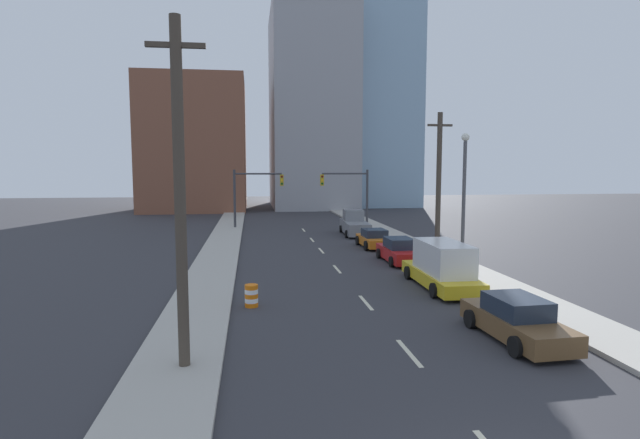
{
  "coord_description": "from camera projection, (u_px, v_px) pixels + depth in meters",
  "views": [
    {
      "loc": [
        -4.87,
        -6.78,
        5.79
      ],
      "look_at": [
        -0.04,
        28.33,
        2.2
      ],
      "focal_mm": 28.0,
      "sensor_mm": 36.0,
      "label": 1
    }
  ],
  "objects": [
    {
      "name": "building_brick_left",
      "position": [
        196.0,
        146.0,
        71.0
      ],
      "size": [
        14.0,
        16.0,
        18.23
      ],
      "color": "brown",
      "rests_on": "ground"
    },
    {
      "name": "box_truck_yellow",
      "position": [
        442.0,
        266.0,
        24.28
      ],
      "size": [
        2.37,
        6.34,
        2.27
      ],
      "rotation": [
        0.0,
        0.0,
        -0.01
      ],
      "color": "gold",
      "rests_on": "ground"
    },
    {
      "name": "street_lamp",
      "position": [
        464.0,
        191.0,
        27.9
      ],
      "size": [
        0.44,
        0.44,
        7.77
      ],
      "color": "#4C4C51",
      "rests_on": "ground"
    },
    {
      "name": "utility_pole_right_mid",
      "position": [
        439.0,
        185.0,
        31.64
      ],
      "size": [
        1.6,
        0.32,
        9.33
      ],
      "color": "#473D33",
      "rests_on": "ground"
    },
    {
      "name": "lane_stripe_at_14m",
      "position": [
        366.0,
        303.0,
        21.7
      ],
      "size": [
        0.16,
        2.4,
        0.01
      ],
      "primitive_type": "cube",
      "color": "beige",
      "rests_on": "ground"
    },
    {
      "name": "sedan_red",
      "position": [
        399.0,
        251.0,
        31.11
      ],
      "size": [
        2.06,
        4.78,
        1.51
      ],
      "rotation": [
        0.0,
        0.0,
        0.0
      ],
      "color": "red",
      "rests_on": "ground"
    },
    {
      "name": "building_glass_right",
      "position": [
        367.0,
        99.0,
        81.7
      ],
      "size": [
        13.0,
        20.0,
        34.42
      ],
      "color": "#8CADC6",
      "rests_on": "ground"
    },
    {
      "name": "lane_stripe_at_21m",
      "position": [
        337.0,
        269.0,
        28.96
      ],
      "size": [
        0.16,
        2.4,
        0.01
      ],
      "primitive_type": "cube",
      "color": "beige",
      "rests_on": "ground"
    },
    {
      "name": "traffic_signal_right",
      "position": [
        353.0,
        189.0,
        49.68
      ],
      "size": [
        4.86,
        0.35,
        5.74
      ],
      "color": "#38383D",
      "rests_on": "ground"
    },
    {
      "name": "lane_stripe_at_40m",
      "position": [
        304.0,
        230.0,
        47.49
      ],
      "size": [
        0.16,
        2.4,
        0.01
      ],
      "primitive_type": "cube",
      "color": "beige",
      "rests_on": "ground"
    },
    {
      "name": "traffic_barrel",
      "position": [
        251.0,
        296.0,
        21.01
      ],
      "size": [
        0.56,
        0.56,
        0.95
      ],
      "color": "orange",
      "rests_on": "ground"
    },
    {
      "name": "sedan_brown",
      "position": [
        516.0,
        320.0,
        16.91
      ],
      "size": [
        2.21,
        4.82,
        1.49
      ],
      "rotation": [
        0.0,
        0.0,
        0.05
      ],
      "color": "brown",
      "rests_on": "ground"
    },
    {
      "name": "lane_stripe_at_33m",
      "position": [
        312.0,
        240.0,
        40.92
      ],
      "size": [
        0.16,
        2.4,
        0.01
      ],
      "primitive_type": "cube",
      "color": "beige",
      "rests_on": "ground"
    },
    {
      "name": "pickup_truck_gray",
      "position": [
        355.0,
        225.0,
        44.15
      ],
      "size": [
        2.42,
        5.99,
        2.18
      ],
      "rotation": [
        0.0,
        0.0,
        -0.05
      ],
      "color": "slate",
      "rests_on": "ground"
    },
    {
      "name": "sidewalk_right",
      "position": [
        360.0,
        220.0,
        55.62
      ],
      "size": [
        2.65,
        94.84,
        0.17
      ],
      "color": "#ADA89E",
      "rests_on": "ground"
    },
    {
      "name": "building_office_center",
      "position": [
        310.0,
        110.0,
        76.66
      ],
      "size": [
        12.0,
        20.0,
        29.79
      ],
      "color": "#99999E",
      "rests_on": "ground"
    },
    {
      "name": "sedan_orange",
      "position": [
        374.0,
        239.0,
        36.93
      ],
      "size": [
        2.19,
        4.28,
        1.36
      ],
      "rotation": [
        0.0,
        0.0,
        0.02
      ],
      "color": "orange",
      "rests_on": "ground"
    },
    {
      "name": "lane_stripe_at_8m",
      "position": [
        409.0,
        353.0,
        15.77
      ],
      "size": [
        0.16,
        2.4,
        0.01
      ],
      "primitive_type": "cube",
      "color": "beige",
      "rests_on": "ground"
    },
    {
      "name": "sidewalk_left",
      "position": [
        231.0,
        222.0,
        53.7
      ],
      "size": [
        2.65,
        94.84,
        0.17
      ],
      "color": "#ADA89E",
      "rests_on": "ground"
    },
    {
      "name": "traffic_signal_left",
      "position": [
        250.0,
        190.0,
        48.3
      ],
      "size": [
        4.86,
        0.35,
        5.74
      ],
      "color": "#38383D",
      "rests_on": "ground"
    },
    {
      "name": "lane_stripe_at_28m",
      "position": [
        321.0,
        251.0,
        35.51
      ],
      "size": [
        0.16,
        2.4,
        0.01
      ],
      "primitive_type": "cube",
      "color": "beige",
      "rests_on": "ground"
    },
    {
      "name": "utility_pole_left_near",
      "position": [
        180.0,
        194.0,
        13.87
      ],
      "size": [
        1.6,
        0.32,
        9.93
      ],
      "color": "#473D33",
      "rests_on": "ground"
    }
  ]
}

